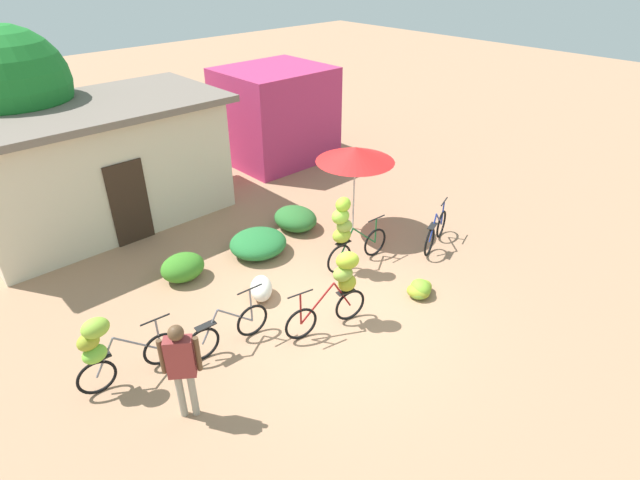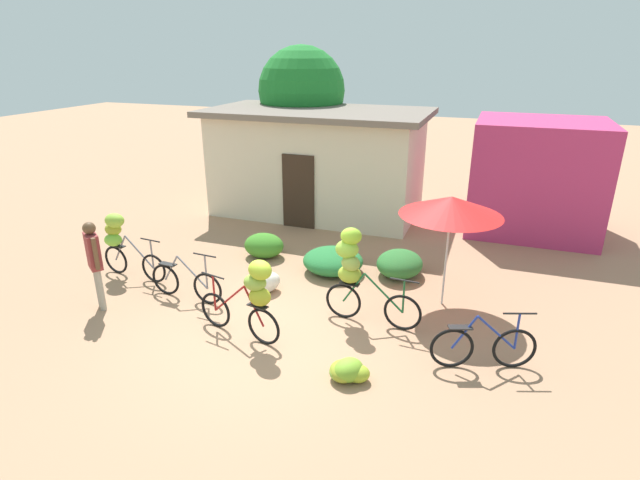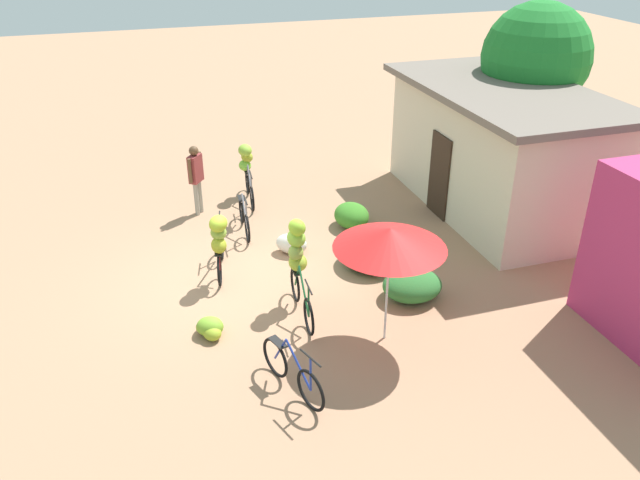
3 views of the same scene
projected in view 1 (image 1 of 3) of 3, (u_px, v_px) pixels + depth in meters
ground_plane at (335, 315)px, 9.89m from camera, size 60.00×60.00×0.00m
building_low at (99, 165)px, 12.53m from camera, size 6.24×3.46×3.00m
shop_pink at (275, 115)px, 16.33m from camera, size 3.20×2.80×2.91m
tree_behind_building at (12, 85)px, 11.90m from camera, size 2.67×2.67×4.71m
hedge_bush_front_left at (183, 267)px, 10.83m from camera, size 0.94×0.80×0.56m
hedge_bush_front_right at (258, 243)px, 11.73m from camera, size 1.32×1.27×0.52m
hedge_bush_mid at (295, 219)px, 12.76m from camera, size 0.98×1.16×0.53m
market_umbrella at (355, 154)px, 11.87m from camera, size 1.87×1.87×2.15m
bicycle_leftmost at (105, 347)px, 7.90m from camera, size 1.69×0.42×1.40m
bicycle_near_pile at (228, 330)px, 8.96m from camera, size 1.65×0.19×1.03m
bicycle_center_loaded at (340, 283)px, 9.27m from camera, size 1.69×0.50×1.48m
bicycle_by_shop at (346, 229)px, 10.80m from camera, size 1.77×0.42×1.75m
bicycle_rightmost at (436, 232)px, 11.98m from camera, size 1.56×0.59×0.96m
banana_pile_on_ground at (420, 290)px, 10.37m from camera, size 0.71×0.62×0.34m
produce_sack at (261, 288)px, 10.27m from camera, size 0.77×0.82×0.44m
person_vendor at (181, 362)px, 7.29m from camera, size 0.48×0.40×1.72m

